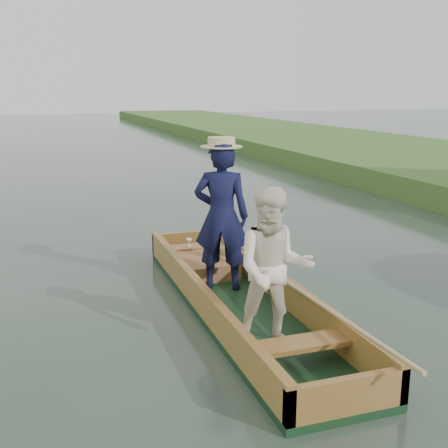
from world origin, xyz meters
name	(u,v)px	position (x,y,z in m)	size (l,w,h in m)	color
ground	(240,311)	(0.00, 0.00, 0.00)	(120.00, 120.00, 0.00)	#283D30
trees_far	(65,94)	(-1.41, 8.07, 2.51)	(21.87, 14.27, 4.45)	#47331E
punt	(241,263)	(-0.03, -0.10, 0.64)	(1.12, 5.31, 2.02)	black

